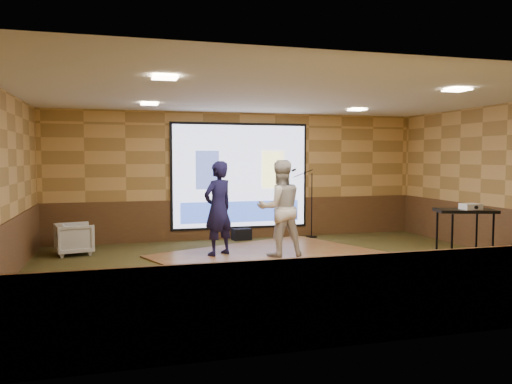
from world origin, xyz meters
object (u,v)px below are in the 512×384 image
object	(u,v)px
projector_screen	(240,177)
projector	(471,207)
player_right	(280,208)
banquet_chair	(74,239)
dance_floor	(273,256)
mic_stand	(309,217)
player_left	(218,208)
av_table	(465,226)
duffel_bag	(242,234)

from	to	relation	value
projector_screen	projector	size ratio (longest dim) A/B	10.76
player_right	banquet_chair	distance (m)	4.17
dance_floor	mic_stand	distance (m)	2.67
dance_floor	mic_stand	world-z (taller)	mic_stand
player_left	player_right	bearing A→B (deg)	129.18
player_left	banquet_chair	world-z (taller)	player_left
player_left	mic_stand	xyz separation A→B (m)	(2.60, 1.73, -0.46)
player_left	av_table	xyz separation A→B (m)	(3.98, -2.15, -0.21)
player_right	av_table	distance (m)	3.34
player_left	projector	distance (m)	4.61
player_left	player_right	distance (m)	1.21
dance_floor	projector	world-z (taller)	projector
projector	banquet_chair	size ratio (longest dim) A/B	0.44
player_left	duffel_bag	size ratio (longest dim) A/B	4.33
av_table	banquet_chair	world-z (taller)	av_table
player_right	duffel_bag	bearing A→B (deg)	-85.74
projector_screen	dance_floor	world-z (taller)	projector_screen
projector_screen	banquet_chair	xyz separation A→B (m)	(-3.68, -1.02, -1.16)
player_right	av_table	world-z (taller)	player_right
projector_screen	banquet_chair	bearing A→B (deg)	-164.47
dance_floor	banquet_chair	world-z (taller)	banquet_chair
banquet_chair	projector_screen	bearing A→B (deg)	-87.45
av_table	player_left	bearing A→B (deg)	151.59
player_right	duffel_bag	xyz separation A→B (m)	(-0.22, 2.21, -0.83)
dance_floor	av_table	distance (m)	3.54
projector	mic_stand	xyz separation A→B (m)	(-1.43, 3.96, -0.60)
player_right	mic_stand	xyz separation A→B (m)	(1.46, 2.15, -0.47)
mic_stand	duffel_bag	bearing A→B (deg)	158.38
projector_screen	duffel_bag	size ratio (longest dim) A/B	7.78
mic_stand	banquet_chair	bearing A→B (deg)	168.70
dance_floor	av_table	xyz separation A→B (m)	(2.97, -1.80, 0.73)
player_right	mic_stand	distance (m)	2.65
player_right	dance_floor	bearing A→B (deg)	-29.34
projector_screen	mic_stand	xyz separation A→B (m)	(1.67, -0.25, -0.98)
projector_screen	duffel_bag	world-z (taller)	projector_screen
player_right	banquet_chair	size ratio (longest dim) A/B	2.67
player_right	player_left	bearing A→B (deg)	-21.86
mic_stand	banquet_chair	distance (m)	5.40
av_table	projector_screen	bearing A→B (deg)	126.42
projector_screen	mic_stand	bearing A→B (deg)	-8.46
dance_floor	mic_stand	bearing A→B (deg)	52.85
av_table	duffel_bag	distance (m)	5.04
banquet_chair	projector	bearing A→B (deg)	-128.16
player_left	mic_stand	world-z (taller)	player_left
dance_floor	player_left	xyz separation A→B (m)	(-1.01, 0.36, 0.94)
dance_floor	projector_screen	bearing A→B (deg)	92.06
projector_screen	player_left	xyz separation A→B (m)	(-0.93, -1.98, -0.52)
av_table	projector	bearing A→B (deg)	-55.51
projector	projector_screen	bearing A→B (deg)	130.92
projector	duffel_bag	distance (m)	5.18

